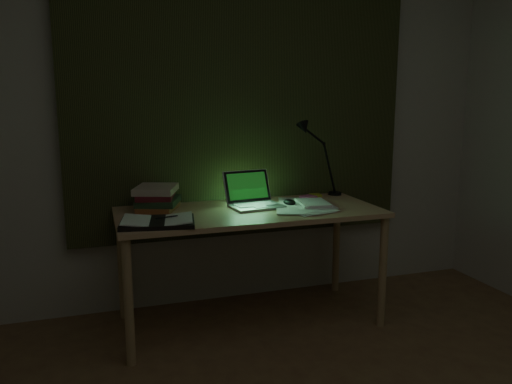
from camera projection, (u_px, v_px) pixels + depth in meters
wall_back at (241, 111)px, 3.20m from camera, size 3.50×0.00×2.50m
curtain at (243, 79)px, 3.13m from camera, size 2.20×0.06×2.00m
desk at (250, 267)px, 2.96m from camera, size 1.52×0.66×0.69m
laptop at (257, 190)px, 2.94m from camera, size 0.34×0.37×0.21m
open_textbook at (158, 221)px, 2.56m from camera, size 0.41×0.32×0.03m
book_stack at (157, 197)px, 2.90m from camera, size 0.27×0.31×0.14m
loose_papers at (303, 204)px, 3.02m from camera, size 0.50×0.51×0.02m
mouse at (289, 202)px, 3.02m from camera, size 0.08×0.11×0.04m
sticky_yellow at (315, 195)px, 3.30m from camera, size 0.08×0.08×0.01m
sticky_pink at (308, 197)px, 3.22m from camera, size 0.11×0.11×0.02m
desk_lamp at (336, 160)px, 3.31m from camera, size 0.35×0.30×0.48m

